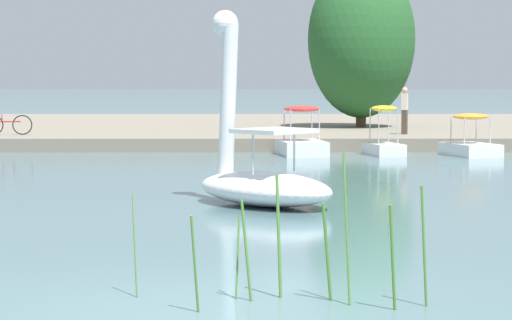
# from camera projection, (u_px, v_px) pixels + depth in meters

# --- Properties ---
(ground_plane) EXTENTS (682.40, 682.40, 0.00)m
(ground_plane) POSITION_uv_depth(u_px,v_px,m) (197.00, 317.00, 9.96)
(ground_plane) COLOR slate
(shore_bank_far) EXTENTS (116.54, 26.27, 0.46)m
(shore_bank_far) POSITION_uv_depth(u_px,v_px,m) (237.00, 128.00, 46.48)
(shore_bank_far) COLOR slate
(shore_bank_far) RESTS_ON ground_plane
(swan_boat) EXTENTS (3.32, 3.33, 3.73)m
(swan_boat) POSITION_uv_depth(u_px,v_px,m) (260.00, 173.00, 19.00)
(swan_boat) COLOR white
(swan_boat) RESTS_ON ground_plane
(pedal_boat_orange) EXTENTS (1.77, 2.30, 1.35)m
(pedal_boat_orange) POSITION_uv_depth(u_px,v_px,m) (470.00, 143.00, 31.85)
(pedal_boat_orange) COLOR white
(pedal_boat_orange) RESTS_ON ground_plane
(pedal_boat_yellow) EXTENTS (1.27, 1.88, 1.60)m
(pedal_boat_yellow) POSITION_uv_depth(u_px,v_px,m) (384.00, 140.00, 32.11)
(pedal_boat_yellow) COLOR white
(pedal_boat_yellow) RESTS_ON ground_plane
(pedal_boat_red) EXTENTS (1.67, 2.44, 1.59)m
(pedal_boat_red) POSITION_uv_depth(u_px,v_px,m) (301.00, 141.00, 32.15)
(pedal_boat_red) COLOR white
(pedal_boat_red) RESTS_ON ground_plane
(tree_willow_overhanging) EXTENTS (5.96, 6.35, 6.94)m
(tree_willow_overhanging) POSITION_uv_depth(u_px,v_px,m) (362.00, 40.00, 41.89)
(tree_willow_overhanging) COLOR #4C3823
(tree_willow_overhanging) RESTS_ON shore_bank_far
(person_on_path) EXTENTS (0.27, 0.28, 1.70)m
(person_on_path) POSITION_uv_depth(u_px,v_px,m) (405.00, 109.00, 36.16)
(person_on_path) COLOR #47382D
(person_on_path) RESTS_ON shore_bank_far
(bicycle_parked) EXTENTS (1.72, 0.19, 0.72)m
(bicycle_parked) POSITION_uv_depth(u_px,v_px,m) (8.00, 125.00, 35.83)
(bicycle_parked) COLOR black
(bicycle_parked) RESTS_ON shore_bank_far
(reed_clump_foreground) EXTENTS (3.14, 0.91, 1.59)m
(reed_clump_foreground) POSITION_uv_depth(u_px,v_px,m) (308.00, 247.00, 10.54)
(reed_clump_foreground) COLOR #4C7F33
(reed_clump_foreground) RESTS_ON ground_plane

